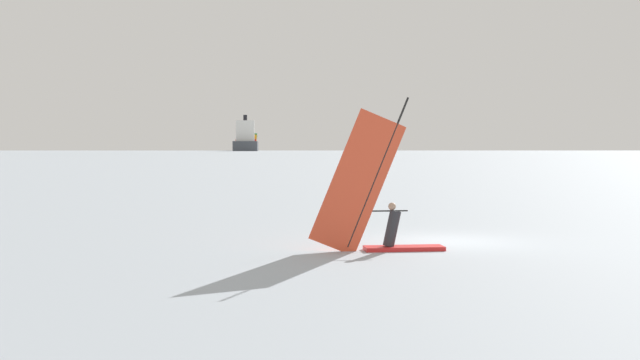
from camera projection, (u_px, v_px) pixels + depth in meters
ground_plane at (447, 241)px, 23.56m from camera, size 4000.00×4000.00×0.00m
windsurfer at (379, 211)px, 21.34m from camera, size 3.85×1.19×4.49m
cargo_ship at (247, 143)px, 843.82m from camera, size 50.02×150.08×37.75m
distant_headland at (416, 140)px, 1474.31m from camera, size 1055.13×432.56×37.04m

